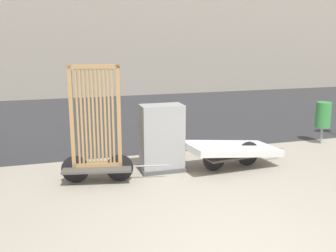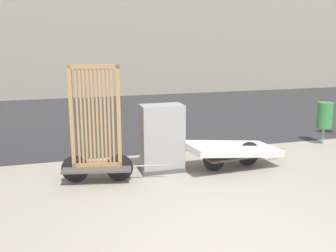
{
  "view_description": "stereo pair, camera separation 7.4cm",
  "coord_description": "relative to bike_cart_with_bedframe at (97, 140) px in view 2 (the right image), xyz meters",
  "views": [
    {
      "loc": [
        -2.1,
        -4.09,
        2.62
      ],
      "look_at": [
        0.0,
        2.86,
        0.97
      ],
      "focal_mm": 42.0,
      "sensor_mm": 36.0,
      "label": 1
    },
    {
      "loc": [
        -2.03,
        -4.11,
        2.62
      ],
      "look_at": [
        0.0,
        2.86,
        0.97
      ],
      "focal_mm": 42.0,
      "sensor_mm": 36.0,
      "label": 2
    }
  ],
  "objects": [
    {
      "name": "bike_cart_with_bedframe",
      "position": [
        0.0,
        0.0,
        0.0
      ],
      "size": [
        1.96,
        0.82,
        2.15
      ],
      "rotation": [
        0.0,
        0.0,
        -0.2
      ],
      "color": "#4C4742",
      "rests_on": "ground_plane"
    },
    {
      "name": "trash_bin",
      "position": [
        5.69,
        1.07,
        -0.07
      ],
      "size": [
        0.37,
        0.37,
        1.05
      ],
      "color": "gray",
      "rests_on": "ground_plane"
    },
    {
      "name": "bike_cart_with_mattress",
      "position": [
        2.71,
        0.0,
        -0.41
      ],
      "size": [
        2.33,
        1.14,
        0.59
      ],
      "rotation": [
        0.0,
        0.0,
        0.12
      ],
      "color": "#4C4742",
      "rests_on": "ground_plane"
    },
    {
      "name": "ground_plane",
      "position": [
        1.35,
        -2.86,
        -0.79
      ],
      "size": [
        60.0,
        60.0,
        0.0
      ],
      "primitive_type": "plane",
      "color": "gray"
    },
    {
      "name": "utility_cabinet",
      "position": [
        1.3,
        0.26,
        -0.17
      ],
      "size": [
        0.89,
        0.52,
        1.34
      ],
      "color": "#4C4C4C",
      "rests_on": "ground_plane"
    },
    {
      "name": "road_strip",
      "position": [
        1.35,
        6.0,
        -0.79
      ],
      "size": [
        56.0,
        9.17,
        0.01
      ],
      "color": "#2D2D30",
      "rests_on": "ground_plane"
    }
  ]
}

